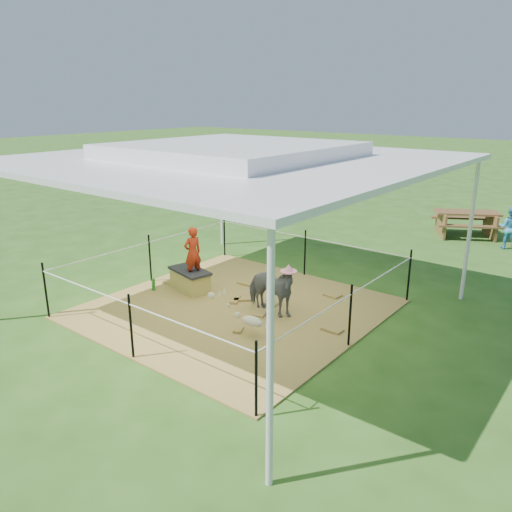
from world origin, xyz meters
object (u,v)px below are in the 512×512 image
Objects in this scene: woman at (192,248)px; distant_person at (510,228)px; foal at (252,319)px; pony at (270,290)px; straw_bale at (190,281)px; green_bottle at (154,285)px; picnic_table_near at (465,224)px.

distant_person is at bearing 163.03° from woman.
woman reaches higher than foal.
straw_bale is at bearing 91.14° from pony.
green_bottle is at bearing 54.63° from distant_person.
woman is 8.08m from picnic_table_near.
straw_bale reaches higher than green_bottle.
straw_bale is at bearing -141.23° from picnic_table_near.
foal is at bearing -125.28° from picnic_table_near.
pony is 0.98× the size of distant_person.
woman is at bearing -0.00° from straw_bale.
distant_person is (4.12, 6.98, 0.32)m from straw_bale.
picnic_table_near reaches higher than straw_bale.
distant_person is (1.20, -0.57, 0.19)m from picnic_table_near.
green_bottle is 0.22× the size of pony.
pony is (2.45, 0.49, 0.33)m from green_bottle.
pony is at bearing 107.15° from foal.
pony is at bearing 1.15° from straw_bale.
picnic_table_near is (2.92, 7.56, 0.13)m from straw_bale.
green_bottle is (-0.55, -0.45, -0.07)m from straw_bale.
woman is at bearing 34.70° from green_bottle.
picnic_table_near is (3.47, 8.01, 0.20)m from green_bottle.
straw_bale is 0.78× the size of distant_person.
green_bottle is (-0.65, -0.45, -0.76)m from woman.
woman is 1.85m from pony.
picnic_table_near is 1.35m from distant_person.
woman is at bearing 158.29° from foal.
woman reaches higher than straw_bale.
straw_bale is 0.79× the size of pony.
pony reaches higher than straw_bale.
foal is (2.71, -0.33, 0.15)m from green_bottle.
green_bottle is 2.52m from pony.
woman reaches higher than picnic_table_near.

